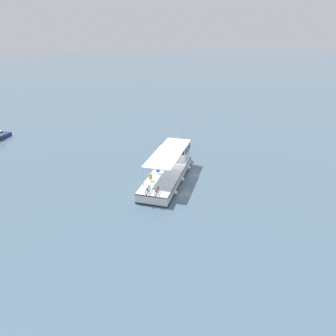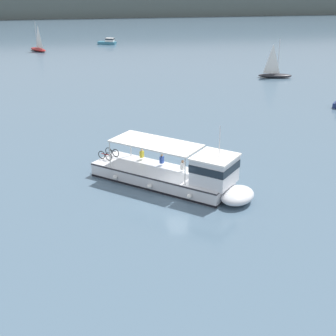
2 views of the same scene
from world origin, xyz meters
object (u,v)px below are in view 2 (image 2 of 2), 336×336
object	(u,v)px
ferry_main	(180,176)
sailboat_off_bow	(38,48)
sailboat_far_right	(275,74)
motorboat_near_port	(108,42)

from	to	relation	value
ferry_main	sailboat_off_bow	bearing A→B (deg)	103.82
ferry_main	sailboat_off_bow	distance (m)	65.54
sailboat_far_right	motorboat_near_port	bearing A→B (deg)	122.93
sailboat_off_bow	ferry_main	bearing A→B (deg)	-76.18
sailboat_off_bow	sailboat_far_right	xyz separation A→B (m)	(35.56, -28.35, 0.00)
sailboat_off_bow	motorboat_near_port	world-z (taller)	sailboat_off_bow
sailboat_far_right	sailboat_off_bow	bearing A→B (deg)	141.44
ferry_main	sailboat_off_bow	world-z (taller)	sailboat_off_bow
ferry_main	sailboat_far_right	world-z (taller)	sailboat_far_right
sailboat_off_bow	motorboat_near_port	size ratio (longest dim) A/B	1.41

